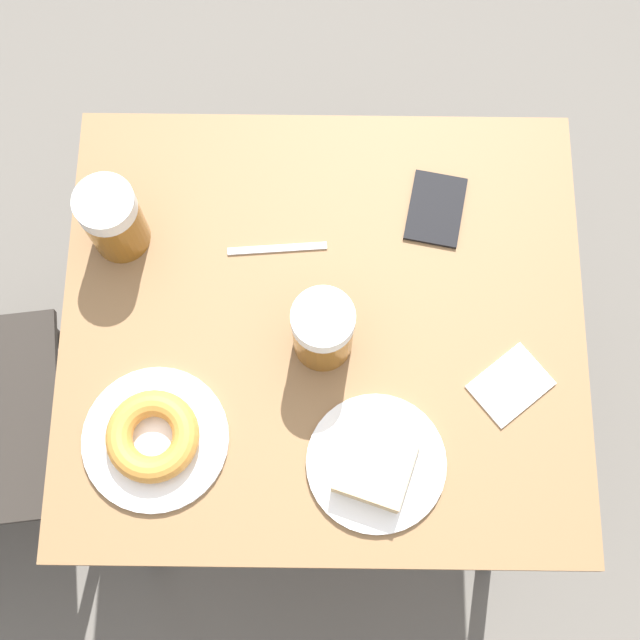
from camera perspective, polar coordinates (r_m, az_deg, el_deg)
name	(u,v)px	position (r m, az deg, el deg)	size (l,w,h in m)	color
ground_plane	(320,417)	(2.16, 0.00, -6.23)	(8.00, 8.00, 0.00)	#666059
table	(320,338)	(1.49, 0.00, -1.15)	(0.75, 0.83, 0.77)	olive
plate_with_cake	(374,462)	(1.35, 3.45, -9.05)	(0.21, 0.21, 0.05)	white
plate_with_donut	(151,437)	(1.37, -10.79, -7.39)	(0.22, 0.22, 0.05)	white
beer_mug_left	(317,330)	(1.34, -0.17, -0.66)	(0.09, 0.09, 0.14)	#8C5619
beer_mug_center	(110,219)	(1.44, -13.29, 6.28)	(0.09, 0.09, 0.14)	#8C5619
napkin_folded	(508,385)	(1.42, 11.91, -4.09)	(0.14, 0.14, 0.00)	white
fork	(274,249)	(1.46, -2.94, 4.59)	(0.02, 0.16, 0.00)	silver
passport_near_edge	(433,209)	(1.49, 7.24, 7.08)	(0.14, 0.11, 0.01)	black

